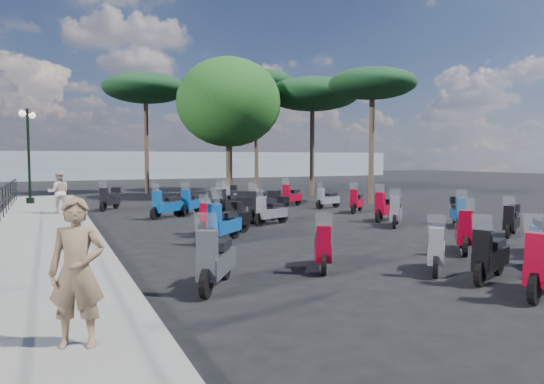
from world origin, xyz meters
name	(u,v)px	position (x,y,z in m)	size (l,w,h in m)	color
ground	(292,238)	(0.00, 0.00, 0.00)	(120.00, 120.00, 0.00)	black
sidewalk	(42,235)	(-6.50, 3.00, 0.07)	(3.00, 30.00, 0.15)	slate
lamp_post_2	(29,150)	(-7.09, 13.32, 2.69)	(0.70, 1.24, 4.46)	black
woman	(77,272)	(-6.03, -6.43, 1.00)	(0.62, 0.41, 1.70)	brown
pedestrian_far	(59,192)	(-5.93, 8.18, 0.98)	(0.80, 0.63, 1.65)	#BFA8A3
scooter_1	(323,249)	(-1.22, -3.76, 0.43)	(0.87, 1.41, 1.23)	black
scooter_2	(216,261)	(-3.69, -4.27, 0.49)	(1.09, 1.53, 1.41)	black
scooter_3	(214,219)	(-1.72, 1.86, 0.42)	(1.31, 0.94, 1.21)	black
scooter_4	(191,203)	(-1.09, 6.77, 0.47)	(1.16, 1.37, 1.34)	black
scooter_5	(110,199)	(-3.86, 10.00, 0.49)	(1.05, 1.42, 1.29)	black
scooter_7	(436,251)	(0.72, -4.93, 0.42)	(1.15, 1.15, 1.22)	black
scooter_8	(225,223)	(-1.98, 0.13, 0.53)	(1.39, 1.34, 1.40)	black
scooter_9	(231,217)	(-1.41, 1.21, 0.55)	(1.61, 1.14, 1.45)	black
scooter_10	(264,207)	(0.69, 3.54, 0.55)	(1.64, 1.11, 1.45)	black
scooter_11	(166,206)	(-2.24, 6.05, 0.48)	(1.50, 1.06, 1.37)	black
scooter_12	(490,257)	(1.12, -5.87, 0.45)	(1.51, 0.85, 1.29)	black
scooter_14	(464,233)	(2.83, -3.62, 0.47)	(1.25, 1.33, 1.37)	black
scooter_15	(272,211)	(0.67, 2.82, 0.47)	(1.52, 0.76, 1.26)	black
scooter_16	(227,204)	(0.14, 5.87, 0.48)	(1.36, 1.27, 1.39)	black
scooter_17	(230,196)	(1.48, 9.29, 0.49)	(1.12, 1.39, 1.30)	black
scooter_19	(511,221)	(6.01, -2.40, 0.45)	(1.35, 0.92, 1.20)	black
scooter_20	(458,212)	(6.09, -0.26, 0.48)	(1.08, 1.37, 1.27)	black
scooter_21	(385,208)	(4.81, 1.92, 0.48)	(1.55, 0.99, 1.37)	black
scooter_22	(292,197)	(4.14, 8.07, 0.47)	(1.48, 1.04, 1.35)	black
scooter_26	(396,213)	(4.21, 0.60, 0.45)	(1.20, 1.27, 1.31)	black
scooter_27	(357,202)	(5.45, 4.64, 0.45)	(1.28, 1.13, 1.28)	black
scooter_28	(328,199)	(5.24, 6.62, 0.41)	(1.47, 0.61, 1.19)	black
broadleaf_tree	(229,102)	(3.23, 14.20, 5.47)	(5.99, 5.99, 8.02)	#38281E
pine_0	(256,84)	(7.05, 19.15, 7.43)	(5.50, 5.50, 8.43)	#38281E
pine_1	(312,95)	(8.55, 13.91, 6.17)	(5.79, 5.79, 7.20)	#38281E
pine_2	(146,89)	(-0.46, 19.64, 6.72)	(5.41, 5.41, 7.70)	#38281E
pine_3	(372,85)	(8.58, 7.91, 5.97)	(4.41, 4.41, 6.78)	#38281E
distant_hills	(109,165)	(0.00, 45.00, 1.50)	(70.00, 8.00, 3.00)	gray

